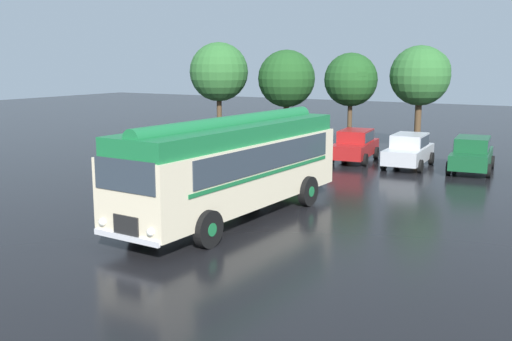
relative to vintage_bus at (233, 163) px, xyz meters
name	(u,v)px	position (x,y,z in m)	size (l,w,h in m)	color
ground_plane	(213,219)	(-0.49, -0.51, -1.89)	(120.00, 120.00, 0.00)	black
vintage_bus	(233,163)	(0.00, 0.00, 0.00)	(3.23, 10.23, 3.49)	beige
car_near_left	(300,144)	(-3.51, 12.23, -1.05)	(2.11, 4.27, 1.66)	black
car_mid_left	(355,145)	(-0.72, 13.17, -1.05)	(2.33, 4.37, 1.66)	maroon
car_mid_right	(409,150)	(2.28, 12.79, -1.05)	(2.13, 4.28, 1.66)	#B7BABF
car_far_right	(472,154)	(5.25, 13.10, -1.05)	(2.28, 4.35, 1.66)	#144C28
tree_far_left	(218,73)	(-11.86, 16.80, 2.58)	(3.88, 3.88, 6.48)	#4C3823
tree_left_of_centre	(286,79)	(-7.37, 17.94, 2.18)	(3.68, 3.68, 5.97)	#4C3823
tree_centre	(352,79)	(-2.47, 16.91, 2.30)	(3.15, 3.15, 5.74)	#4C3823
tree_right_of_centre	(422,75)	(1.31, 18.27, 2.58)	(3.45, 3.45, 6.15)	#4C3823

